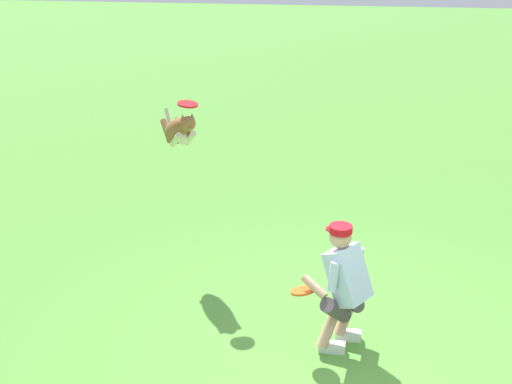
{
  "coord_description": "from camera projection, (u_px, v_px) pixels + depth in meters",
  "views": [
    {
      "loc": [
        0.05,
        5.33,
        3.92
      ],
      "look_at": [
        1.0,
        -1.25,
        1.26
      ],
      "focal_mm": 47.42,
      "sensor_mm": 36.0,
      "label": 1
    }
  ],
  "objects": [
    {
      "name": "ground_plane",
      "position": [
        343.0,
        371.0,
        6.35
      ],
      "size": [
        60.0,
        60.0,
        0.0
      ],
      "primitive_type": "plane",
      "color": "#549339"
    },
    {
      "name": "person",
      "position": [
        343.0,
        284.0,
        6.47
      ],
      "size": [
        0.71,
        0.62,
        1.29
      ],
      "rotation": [
        0.0,
        0.0,
        -0.59
      ],
      "color": "silver",
      "rests_on": "ground_plane"
    },
    {
      "name": "dog",
      "position": [
        179.0,
        131.0,
        7.95
      ],
      "size": [
        0.63,
        0.94,
        0.6
      ],
      "rotation": [
        0.0,
        0.0,
        2.12
      ],
      "color": "brown"
    },
    {
      "name": "frisbee_flying",
      "position": [
        188.0,
        104.0,
        7.64
      ],
      "size": [
        0.28,
        0.28,
        0.06
      ],
      "primitive_type": "cylinder",
      "rotation": [
        -0.1,
        0.07,
        1.76
      ],
      "color": "red"
    },
    {
      "name": "frisbee_held",
      "position": [
        303.0,
        291.0,
        6.53
      ],
      "size": [
        0.31,
        0.31,
        0.1
      ],
      "primitive_type": "cylinder",
      "rotation": [
        -0.24,
        0.09,
        4.36
      ],
      "color": "#E55416",
      "rests_on": "person"
    }
  ]
}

